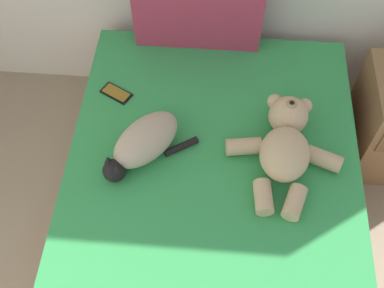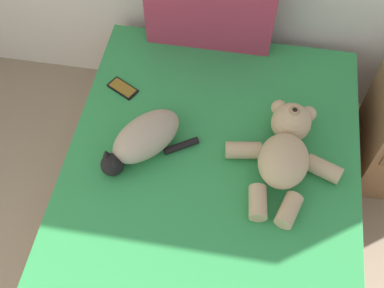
{
  "view_description": "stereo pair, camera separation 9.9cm",
  "coord_description": "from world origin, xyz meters",
  "px_view_note": "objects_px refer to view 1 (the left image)",
  "views": [
    {
      "loc": [
        1.89,
        1.95,
        2.26
      ],
      "look_at": [
        1.8,
        3.08,
        0.53
      ],
      "focal_mm": 44.0,
      "sensor_mm": 36.0,
      "label": 1
    },
    {
      "loc": [
        1.99,
        1.96,
        2.26
      ],
      "look_at": [
        1.8,
        3.08,
        0.53
      ],
      "focal_mm": 44.0,
      "sensor_mm": 36.0,
      "label": 2
    }
  ],
  "objects_px": {
    "bed": "(209,219)",
    "cat": "(143,143)",
    "teddy_bear": "(285,144)",
    "patterned_cushion": "(198,11)",
    "cell_phone": "(116,93)"
  },
  "relations": [
    {
      "from": "bed",
      "to": "cell_phone",
      "type": "height_order",
      "value": "cell_phone"
    },
    {
      "from": "teddy_bear",
      "to": "cell_phone",
      "type": "relative_size",
      "value": 3.53
    },
    {
      "from": "patterned_cushion",
      "to": "teddy_bear",
      "type": "xyz_separation_m",
      "value": [
        0.42,
        -0.67,
        -0.12
      ]
    },
    {
      "from": "cell_phone",
      "to": "patterned_cushion",
      "type": "bearing_deg",
      "value": 46.85
    },
    {
      "from": "bed",
      "to": "teddy_bear",
      "type": "relative_size",
      "value": 3.34
    },
    {
      "from": "teddy_bear",
      "to": "cell_phone",
      "type": "xyz_separation_m",
      "value": [
        -0.79,
        0.28,
        -0.08
      ]
    },
    {
      "from": "cat",
      "to": "bed",
      "type": "bearing_deg",
      "value": -31.42
    },
    {
      "from": "bed",
      "to": "cat",
      "type": "height_order",
      "value": "cat"
    },
    {
      "from": "bed",
      "to": "cat",
      "type": "bearing_deg",
      "value": 148.58
    },
    {
      "from": "bed",
      "to": "patterned_cushion",
      "type": "height_order",
      "value": "patterned_cushion"
    },
    {
      "from": "teddy_bear",
      "to": "cell_phone",
      "type": "bearing_deg",
      "value": 160.47
    },
    {
      "from": "cat",
      "to": "cell_phone",
      "type": "bearing_deg",
      "value": 119.5
    },
    {
      "from": "patterned_cushion",
      "to": "cell_phone",
      "type": "xyz_separation_m",
      "value": [
        -0.36,
        -0.39,
        -0.2
      ]
    },
    {
      "from": "bed",
      "to": "cell_phone",
      "type": "bearing_deg",
      "value": 133.95
    },
    {
      "from": "cat",
      "to": "patterned_cushion",
      "type": "bearing_deg",
      "value": 75.33
    }
  ]
}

